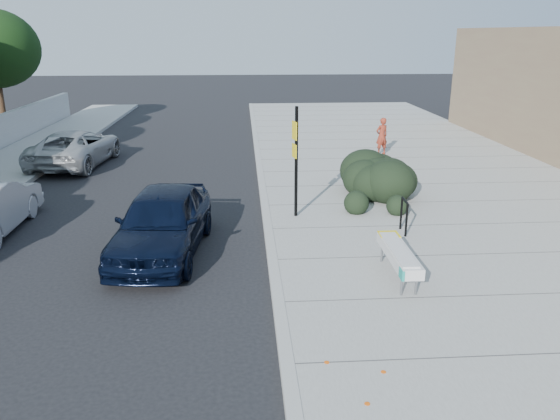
{
  "coord_description": "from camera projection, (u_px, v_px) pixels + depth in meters",
  "views": [
    {
      "loc": [
        -0.6,
        -9.09,
        4.92
      ],
      "look_at": [
        0.23,
        2.92,
        1.0
      ],
      "focal_mm": 35.0,
      "sensor_mm": 36.0,
      "label": 1
    }
  ],
  "objects": [
    {
      "name": "curb_near",
      "position": [
        267.0,
        219.0,
        14.9
      ],
      "size": [
        0.22,
        50.0,
        0.17
      ],
      "primitive_type": "cube",
      "color": "#9E9E99",
      "rests_on": "ground"
    },
    {
      "name": "bike_rack",
      "position": [
        404.0,
        213.0,
        13.52
      ],
      "size": [
        0.08,
        0.59,
        0.86
      ],
      "rotation": [
        0.0,
        0.0,
        -0.04
      ],
      "color": "black",
      "rests_on": "sidewalk_near"
    },
    {
      "name": "hedge",
      "position": [
        375.0,
        171.0,
        16.62
      ],
      "size": [
        2.76,
        4.31,
        1.5
      ],
      "primitive_type": "ellipsoid",
      "rotation": [
        0.0,
        0.0,
        -0.21
      ],
      "color": "black",
      "rests_on": "sidewalk_near"
    },
    {
      "name": "bench",
      "position": [
        399.0,
        254.0,
        11.03
      ],
      "size": [
        0.46,
        2.12,
        0.64
      ],
      "rotation": [
        0.0,
        0.0,
        -0.01
      ],
      "color": "gray",
      "rests_on": "sidewalk_near"
    },
    {
      "name": "suv_silver",
      "position": [
        75.0,
        148.0,
        21.1
      ],
      "size": [
        2.8,
        5.19,
        1.38
      ],
      "primitive_type": "imported",
      "rotation": [
        0.0,
        0.0,
        3.04
      ],
      "color": "#A1A4A7",
      "rests_on": "ground"
    },
    {
      "name": "ground",
      "position": [
        279.0,
        309.0,
        10.19
      ],
      "size": [
        120.0,
        120.0,
        0.0
      ],
      "primitive_type": "plane",
      "color": "black",
      "rests_on": "ground"
    },
    {
      "name": "sign_post",
      "position": [
        296.0,
        156.0,
        14.41
      ],
      "size": [
        0.15,
        0.34,
        2.97
      ],
      "rotation": [
        0.0,
        0.0,
        0.24
      ],
      "color": "black",
      "rests_on": "sidewalk_near"
    },
    {
      "name": "sedan_navy",
      "position": [
        162.0,
        222.0,
        12.58
      ],
      "size": [
        2.25,
        4.68,
        1.54
      ],
      "primitive_type": "imported",
      "rotation": [
        0.0,
        0.0,
        -0.1
      ],
      "color": "black",
      "rests_on": "ground"
    },
    {
      "name": "pedestrian",
      "position": [
        382.0,
        136.0,
        22.28
      ],
      "size": [
        0.64,
        0.53,
        1.5
      ],
      "primitive_type": "imported",
      "rotation": [
        0.0,
        0.0,
        3.51
      ],
      "color": "maroon",
      "rests_on": "sidewalk_near"
    },
    {
      "name": "sidewalk_near",
      "position": [
        466.0,
        214.0,
        15.27
      ],
      "size": [
        11.2,
        50.0,
        0.15
      ],
      "primitive_type": "cube",
      "color": "gray",
      "rests_on": "ground"
    }
  ]
}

